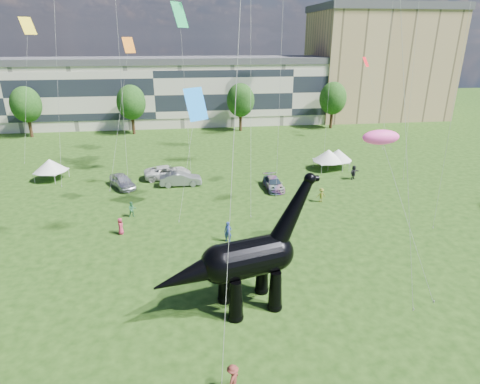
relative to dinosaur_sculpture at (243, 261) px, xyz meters
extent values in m
plane|color=#16330C|center=(-0.79, 0.29, -3.47)|extent=(220.00, 220.00, 0.00)
cube|color=beige|center=(-8.79, 62.29, 2.53)|extent=(78.00, 11.00, 12.00)
cube|color=tan|center=(39.21, 65.29, 7.53)|extent=(28.00, 18.00, 22.00)
cylinder|color=#382314|center=(-30.79, 53.29, -1.87)|extent=(0.56, 0.56, 3.20)
ellipsoid|color=#14380F|center=(-30.79, 53.29, 2.85)|extent=(5.20, 5.20, 6.24)
cylinder|color=#382314|center=(-12.79, 53.29, -1.87)|extent=(0.56, 0.56, 3.20)
ellipsoid|color=#14380F|center=(-12.79, 53.29, 2.85)|extent=(5.20, 5.20, 6.24)
cylinder|color=#382314|center=(7.21, 53.29, -1.87)|extent=(0.56, 0.56, 3.20)
ellipsoid|color=#14380F|center=(7.21, 53.29, 2.85)|extent=(5.20, 5.20, 6.24)
cylinder|color=#382314|center=(25.21, 53.29, -1.87)|extent=(0.56, 0.56, 3.20)
ellipsoid|color=#14380F|center=(25.21, 53.29, 2.85)|extent=(5.20, 5.20, 6.24)
cone|color=black|center=(-0.61, -1.22, -2.08)|extent=(1.18, 1.18, 2.79)
sphere|color=black|center=(-0.61, -1.22, -3.31)|extent=(1.02, 1.02, 1.02)
cone|color=black|center=(-1.13, 0.76, -2.08)|extent=(1.18, 1.18, 2.79)
sphere|color=black|center=(-1.13, 0.76, -3.31)|extent=(1.02, 1.02, 1.02)
cone|color=black|center=(2.09, -0.51, -2.08)|extent=(1.18, 1.18, 2.79)
sphere|color=black|center=(2.09, -0.51, -3.31)|extent=(1.02, 1.02, 1.02)
cone|color=black|center=(1.57, 1.47, -2.08)|extent=(1.18, 1.18, 2.79)
sphere|color=black|center=(1.57, 1.47, -3.31)|extent=(1.02, 1.02, 1.02)
cylinder|color=black|center=(0.39, 0.10, 0.16)|extent=(4.42, 3.42, 2.51)
sphere|color=black|center=(-1.50, -0.39, 0.16)|extent=(2.51, 2.51, 2.51)
sphere|color=black|center=(2.28, 0.60, 0.16)|extent=(2.42, 2.42, 2.42)
cone|color=black|center=(3.38, 0.89, 2.85)|extent=(3.75, 2.24, 4.93)
sphere|color=black|center=(4.48, 1.17, 4.99)|extent=(0.78, 0.78, 0.78)
cylinder|color=black|center=(4.75, 1.24, 4.94)|extent=(0.73, 0.56, 0.41)
cone|color=black|center=(-3.36, -0.88, -0.15)|extent=(5.26, 3.14, 2.73)
imported|color=silver|center=(-11.04, 24.42, -2.66)|extent=(3.94, 5.08, 1.62)
imported|color=gray|center=(-4.13, 24.21, -2.65)|extent=(5.04, 1.83, 1.65)
imported|color=silver|center=(-5.79, 27.09, -2.66)|extent=(6.08, 3.27, 1.62)
imported|color=#595960|center=(6.77, 21.53, -2.79)|extent=(2.05, 4.74, 1.36)
cube|color=white|center=(15.65, 27.85, -2.31)|extent=(3.38, 3.38, 0.13)
cone|color=white|center=(15.65, 27.85, -1.47)|extent=(4.28, 4.28, 1.58)
cylinder|color=#999999|center=(14.27, 26.27, -2.89)|extent=(0.06, 0.06, 1.16)
cylinder|color=#999999|center=(17.22, 26.48, -2.89)|extent=(0.06, 0.06, 1.16)
cylinder|color=#999999|center=(14.07, 29.22, -2.89)|extent=(0.06, 0.06, 1.16)
cylinder|color=#999999|center=(17.02, 29.43, -2.89)|extent=(0.06, 0.06, 1.16)
cube|color=silver|center=(17.21, 28.39, -2.38)|extent=(3.57, 3.57, 0.12)
cone|color=silver|center=(17.21, 28.39, -1.59)|extent=(4.52, 4.52, 1.49)
cylinder|color=#999999|center=(15.55, 27.35, -2.93)|extent=(0.06, 0.06, 1.09)
cylinder|color=#999999|center=(18.26, 26.73, -2.93)|extent=(0.06, 0.06, 1.09)
cylinder|color=#999999|center=(16.17, 30.06, -2.93)|extent=(0.06, 0.06, 1.09)
cylinder|color=#999999|center=(18.88, 29.44, -2.93)|extent=(0.06, 0.06, 1.09)
cube|color=silver|center=(-20.25, 28.49, -2.34)|extent=(3.92, 3.92, 0.12)
cone|color=silver|center=(-20.25, 28.49, -1.52)|extent=(4.97, 4.97, 1.54)
cylinder|color=#999999|center=(-22.08, 27.60, -2.91)|extent=(0.06, 0.06, 1.13)
cylinder|color=#999999|center=(-19.36, 26.66, -2.91)|extent=(0.06, 0.06, 1.13)
cylinder|color=#999999|center=(-21.13, 30.32, -2.91)|extent=(0.06, 0.06, 1.13)
cylinder|color=#999999|center=(-18.42, 29.38, -2.91)|extent=(0.06, 0.06, 1.13)
imported|color=#AD2B45|center=(-9.55, 11.99, -2.69)|extent=(0.51, 0.78, 1.57)
imported|color=black|center=(17.53, 23.48, -2.55)|extent=(1.74, 1.41, 1.86)
imported|color=maroon|center=(-1.48, -6.80, -2.64)|extent=(1.14, 1.23, 1.66)
imported|color=#2D7043|center=(-8.92, 15.67, -2.67)|extent=(0.94, 0.84, 1.62)
imported|color=navy|center=(0.02, 9.22, -2.54)|extent=(0.80, 0.68, 1.87)
imported|color=olive|center=(11.07, 16.90, -2.68)|extent=(1.04, 0.62, 1.58)
plane|color=orange|center=(-9.43, 29.81, 12.50)|extent=(1.89, 1.59, 1.78)
plane|color=#1579E6|center=(-2.11, 17.55, 7.30)|extent=(3.12, 2.71, 3.05)
ellipsoid|color=#F744A6|center=(10.99, 5.14, 6.54)|extent=(2.91, 2.87, 1.10)
plane|color=red|center=(27.02, 44.37, 9.51)|extent=(1.84, 1.81, 1.51)
plane|color=yellow|center=(-25.13, 44.06, 14.90)|extent=(2.57, 2.66, 2.37)
plane|color=#189D4D|center=(-3.27, 28.13, 15.77)|extent=(2.44, 2.84, 2.74)
camera|label=1|loc=(-3.20, -22.09, 13.45)|focal=30.00mm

